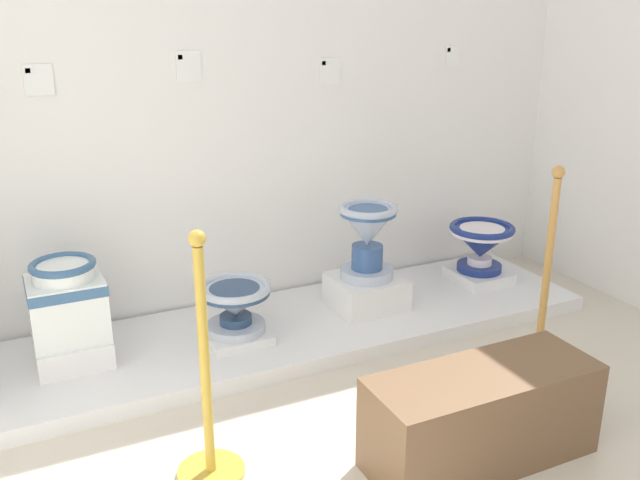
% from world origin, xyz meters
% --- Properties ---
extents(wall_back, '(4.16, 0.06, 3.07)m').
position_xyz_m(wall_back, '(1.98, 3.18, 1.54)').
color(wall_back, white).
rests_on(wall_back, ground_plane).
extents(display_platform, '(3.29, 0.89, 0.08)m').
position_xyz_m(display_platform, '(1.98, 2.69, 0.04)').
color(display_platform, white).
rests_on(display_platform, ground_plane).
extents(plinth_block_broad_patterned, '(0.35, 0.35, 0.13)m').
position_xyz_m(plinth_block_broad_patterned, '(0.74, 2.75, 0.15)').
color(plinth_block_broad_patterned, white).
rests_on(plinth_block_broad_patterned, display_platform).
extents(antique_toilet_broad_patterned, '(0.36, 0.32, 0.40)m').
position_xyz_m(antique_toilet_broad_patterned, '(0.74, 2.75, 0.42)').
color(antique_toilet_broad_patterned, white).
rests_on(antique_toilet_broad_patterned, plinth_block_broad_patterned).
extents(plinth_block_leftmost, '(0.32, 0.33, 0.04)m').
position_xyz_m(plinth_block_leftmost, '(1.55, 2.63, 0.11)').
color(plinth_block_leftmost, white).
rests_on(plinth_block_leftmost, display_platform).
extents(antique_toilet_leftmost, '(0.39, 0.39, 0.27)m').
position_xyz_m(antique_toilet_leftmost, '(1.55, 2.63, 0.30)').
color(antique_toilet_leftmost, '#B2BDCD').
rests_on(antique_toilet_leftmost, plinth_block_leftmost).
extents(plinth_block_squat_floral, '(0.39, 0.38, 0.18)m').
position_xyz_m(plinth_block_squat_floral, '(2.37, 2.70, 0.18)').
color(plinth_block_squat_floral, white).
rests_on(plinth_block_squat_floral, display_platform).
extents(antique_toilet_squat_floral, '(0.34, 0.34, 0.44)m').
position_xyz_m(antique_toilet_squat_floral, '(2.37, 2.70, 0.54)').
color(antique_toilet_squat_floral, silver).
rests_on(antique_toilet_squat_floral, plinth_block_squat_floral).
extents(plinth_block_tall_cobalt, '(0.33, 0.35, 0.07)m').
position_xyz_m(plinth_block_tall_cobalt, '(3.22, 2.74, 0.12)').
color(plinth_block_tall_cobalt, white).
rests_on(plinth_block_tall_cobalt, display_platform).
extents(antique_toilet_tall_cobalt, '(0.41, 0.41, 0.30)m').
position_xyz_m(antique_toilet_tall_cobalt, '(3.22, 2.74, 0.35)').
color(antique_toilet_tall_cobalt, navy).
rests_on(antique_toilet_tall_cobalt, plinth_block_tall_cobalt).
extents(info_placard_first, '(0.14, 0.01, 0.15)m').
position_xyz_m(info_placard_first, '(0.76, 3.15, 1.42)').
color(info_placard_first, white).
extents(info_placard_second, '(0.13, 0.01, 0.16)m').
position_xyz_m(info_placard_second, '(1.51, 3.15, 1.46)').
color(info_placard_second, white).
extents(info_placard_third, '(0.13, 0.01, 0.15)m').
position_xyz_m(info_placard_third, '(2.35, 3.15, 1.40)').
color(info_placard_third, white).
extents(info_placard_fourth, '(0.09, 0.01, 0.13)m').
position_xyz_m(info_placard_fourth, '(3.21, 3.15, 1.46)').
color(info_placard_fourth, white).
extents(stanchion_post_near_left, '(0.27, 0.27, 1.02)m').
position_xyz_m(stanchion_post_near_left, '(1.12, 1.71, 0.29)').
color(stanchion_post_near_left, gold).
rests_on(stanchion_post_near_left, ground_plane).
extents(stanchion_post_near_right, '(0.25, 0.25, 1.03)m').
position_xyz_m(stanchion_post_near_right, '(2.97, 1.91, 0.32)').
color(stanchion_post_near_right, '#CC9045').
rests_on(stanchion_post_near_right, ground_plane).
extents(museum_bench, '(0.95, 0.36, 0.40)m').
position_xyz_m(museum_bench, '(2.14, 1.34, 0.20)').
color(museum_bench, brown).
rests_on(museum_bench, ground_plane).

